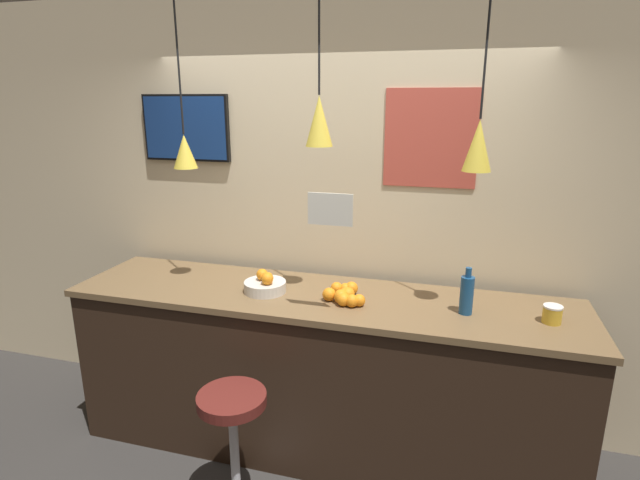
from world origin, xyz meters
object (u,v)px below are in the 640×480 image
(bar_stool, at_px, (233,436))
(mounted_tv, at_px, (186,128))
(fruit_bowl, at_px, (265,285))
(juice_bottle, at_px, (467,294))
(spread_jar, at_px, (552,314))

(bar_stool, distance_m, mounted_tv, 2.05)
(fruit_bowl, relative_size, juice_bottle, 0.97)
(bar_stool, relative_size, juice_bottle, 2.76)
(spread_jar, xyz_separation_m, mounted_tv, (-2.39, 0.46, 0.91))
(juice_bottle, xyz_separation_m, spread_jar, (0.44, -0.00, -0.07))
(bar_stool, height_order, mounted_tv, mounted_tv)
(bar_stool, distance_m, spread_jar, 1.82)
(bar_stool, xyz_separation_m, spread_jar, (1.59, 0.64, 0.62))
(bar_stool, bearing_deg, spread_jar, 21.90)
(fruit_bowl, height_order, mounted_tv, mounted_tv)
(fruit_bowl, xyz_separation_m, spread_jar, (1.64, 0.00, 0.00))
(bar_stool, distance_m, fruit_bowl, 0.89)
(fruit_bowl, bearing_deg, juice_bottle, 0.14)
(bar_stool, relative_size, mounted_tv, 1.15)
(bar_stool, bearing_deg, fruit_bowl, 94.85)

